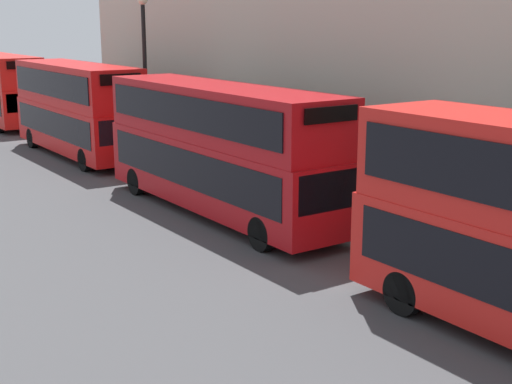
{
  "coord_description": "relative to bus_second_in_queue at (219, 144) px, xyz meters",
  "views": [
    {
      "loc": [
        -10.59,
        -0.98,
        6.35
      ],
      "look_at": [
        0.48,
        15.02,
        1.65
      ],
      "focal_mm": 50.0,
      "sensor_mm": 36.0,
      "label": 1
    }
  ],
  "objects": [
    {
      "name": "bus_second_in_queue",
      "position": [
        0.0,
        0.0,
        0.0
      ],
      "size": [
        2.59,
        11.34,
        4.31
      ],
      "color": "#A80F14",
      "rests_on": "ground"
    },
    {
      "name": "bus_third_in_queue",
      "position": [
        0.0,
        12.72,
        0.03
      ],
      "size": [
        2.59,
        10.34,
        4.37
      ],
      "color": "red",
      "rests_on": "ground"
    },
    {
      "name": "street_lamp",
      "position": [
        1.73,
        8.86,
        2.13
      ],
      "size": [
        0.44,
        0.44,
        7.43
      ],
      "color": "black",
      "rests_on": "ground"
    }
  ]
}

